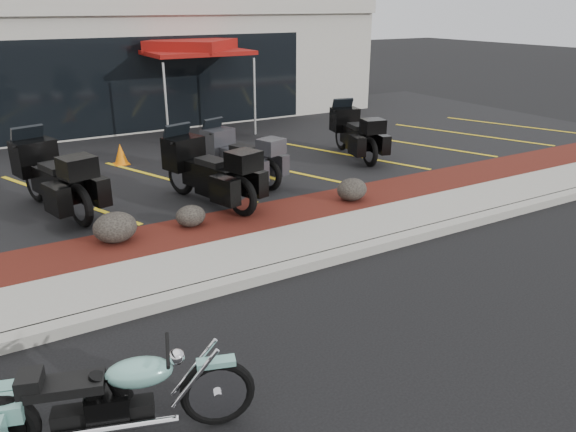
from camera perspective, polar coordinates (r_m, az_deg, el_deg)
ground at (r=7.43m, az=3.43°, el=-8.56°), size 90.00×90.00×0.00m
curb at (r=8.07m, az=-0.13°, el=-5.41°), size 24.00×0.25×0.15m
sidewalk at (r=8.62m, az=-2.49°, el=-3.64°), size 24.00×1.20×0.15m
mulch_bed at (r=9.61m, az=-5.88°, el=-1.06°), size 24.00×1.20×0.16m
upper_lot at (r=14.48m, az=-15.02°, el=5.80°), size 26.00×9.60×0.15m
dealership_building at (r=20.22m, az=-20.75°, el=14.84°), size 18.00×8.16×4.00m
boulder_left at (r=9.07m, az=-17.16°, el=-1.11°), size 0.68×0.56×0.48m
boulder_mid at (r=9.44m, az=-9.87°, el=0.00°), size 0.50×0.42×0.36m
boulder_right at (r=10.61m, az=6.51°, el=2.69°), size 0.59×0.49×0.42m
hero_cruiser at (r=5.28m, az=-7.21°, el=-16.52°), size 2.63×1.40×0.90m
touring_black_front at (r=11.36m, az=-24.51°, el=4.78°), size 1.53×2.63×1.44m
touring_black_mid at (r=10.96m, az=-10.95°, el=5.63°), size 1.55×2.56×1.39m
touring_grey at (r=12.10m, az=-7.50°, el=6.92°), size 1.47×2.31×1.26m
touring_black_rear at (r=14.30m, az=5.54°, el=9.24°), size 1.33×2.38×1.31m
traffic_cone at (r=13.57m, az=-16.64°, el=6.06°), size 0.40×0.40×0.49m
popup_canopy at (r=16.52m, az=-9.77°, el=16.43°), size 3.31×3.31×2.56m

